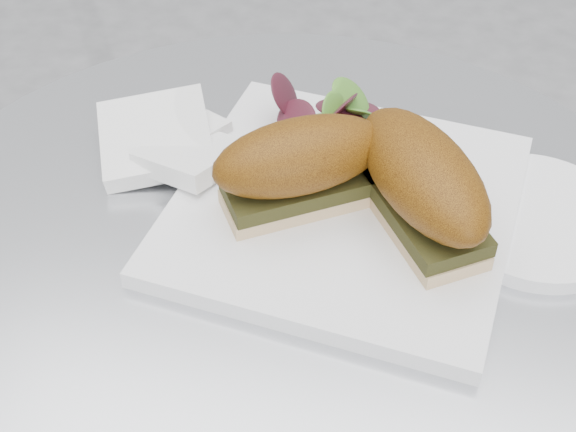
{
  "coord_description": "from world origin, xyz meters",
  "views": [
    {
      "loc": [
        0.09,
        -0.44,
        1.2
      ],
      "look_at": [
        0.0,
        0.01,
        0.77
      ],
      "focal_mm": 50.0,
      "sensor_mm": 36.0,
      "label": 1
    }
  ],
  "objects_px": {
    "plate": "(345,207)",
    "sandwich_right": "(421,182)",
    "saucer": "(535,219)",
    "sandwich_left": "(300,164)"
  },
  "relations": [
    {
      "from": "sandwich_right",
      "to": "saucer",
      "type": "xyz_separation_m",
      "value": [
        0.1,
        0.03,
        -0.05
      ]
    },
    {
      "from": "plate",
      "to": "sandwich_right",
      "type": "bearing_deg",
      "value": -13.79
    },
    {
      "from": "plate",
      "to": "saucer",
      "type": "relative_size",
      "value": 1.76
    },
    {
      "from": "sandwich_right",
      "to": "saucer",
      "type": "distance_m",
      "value": 0.12
    },
    {
      "from": "plate",
      "to": "sandwich_left",
      "type": "height_order",
      "value": "sandwich_left"
    },
    {
      "from": "plate",
      "to": "sandwich_left",
      "type": "distance_m",
      "value": 0.06
    },
    {
      "from": "plate",
      "to": "saucer",
      "type": "xyz_separation_m",
      "value": [
        0.16,
        0.02,
        -0.0
      ]
    },
    {
      "from": "sandwich_right",
      "to": "saucer",
      "type": "bearing_deg",
      "value": 75.41
    },
    {
      "from": "plate",
      "to": "sandwich_left",
      "type": "xyz_separation_m",
      "value": [
        -0.04,
        -0.01,
        0.05
      ]
    },
    {
      "from": "saucer",
      "to": "sandwich_right",
      "type": "bearing_deg",
      "value": -162.78
    }
  ]
}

